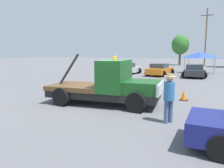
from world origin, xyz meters
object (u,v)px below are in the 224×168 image
(parked_car_silver, at_px, (126,69))
(parked_car_charcoal, at_px, (194,71))
(parked_car_orange, at_px, (160,70))
(person_near_truck, at_px, (169,94))
(canopy_tent_blue, at_px, (201,55))
(tree_center, at_px, (180,45))
(tow_truck, at_px, (110,86))
(utility_pole, at_px, (206,36))
(traffic_cone, at_px, (184,96))

(parked_car_silver, xyz_separation_m, parked_car_charcoal, (7.37, 0.92, 0.00))
(parked_car_orange, bearing_deg, parked_car_charcoal, -84.71)
(person_near_truck, xyz_separation_m, parked_car_charcoal, (-1.21, 16.27, -0.42))
(canopy_tent_blue, bearing_deg, tree_center, 108.97)
(parked_car_silver, height_order, canopy_tent_blue, canopy_tent_blue)
(parked_car_silver, distance_m, tree_center, 21.99)
(tow_truck, distance_m, parked_car_silver, 14.86)
(tow_truck, relative_size, parked_car_charcoal, 1.22)
(parked_car_silver, height_order, parked_car_orange, same)
(person_near_truck, xyz_separation_m, tree_center, (-6.69, 37.01, 2.91))
(parked_car_silver, xyz_separation_m, parked_car_orange, (3.74, 0.77, 0.00))
(tree_center, bearing_deg, utility_pole, -7.98)
(parked_car_orange, relative_size, tree_center, 0.77)
(parked_car_orange, xyz_separation_m, tree_center, (-1.84, 20.89, 3.34))
(traffic_cone, bearing_deg, utility_pole, 93.34)
(parked_car_charcoal, bearing_deg, traffic_cone, 177.98)
(utility_pole, bearing_deg, parked_car_charcoal, -87.61)
(parked_car_orange, relative_size, utility_pole, 0.44)
(tree_center, bearing_deg, person_near_truck, -79.76)
(tree_center, bearing_deg, parked_car_charcoal, -75.20)
(parked_car_charcoal, distance_m, tree_center, 21.71)
(tree_center, relative_size, traffic_cone, 10.81)
(tow_truck, xyz_separation_m, canopy_tent_blue, (2.09, 19.47, 1.30))
(parked_car_silver, relative_size, canopy_tent_blue, 1.43)
(parked_car_orange, distance_m, canopy_tent_blue, 6.28)
(tree_center, xyz_separation_m, traffic_cone, (6.52, -32.80, -3.73))
(person_near_truck, xyz_separation_m, canopy_tent_blue, (-1.17, 20.95, 1.17))
(parked_car_charcoal, height_order, canopy_tent_blue, canopy_tent_blue)
(parked_car_silver, relative_size, utility_pole, 0.45)
(tow_truck, height_order, traffic_cone, tow_truck)
(parked_car_orange, bearing_deg, utility_pole, -4.98)
(canopy_tent_blue, height_order, traffic_cone, canopy_tent_blue)
(parked_car_orange, bearing_deg, canopy_tent_blue, -34.37)
(parked_car_silver, relative_size, tree_center, 0.78)
(parked_car_charcoal, distance_m, traffic_cone, 12.12)
(person_near_truck, bearing_deg, parked_car_orange, 141.45)
(parked_car_silver, bearing_deg, parked_car_orange, -74.15)
(tree_center, height_order, utility_pole, utility_pole)
(parked_car_orange, xyz_separation_m, traffic_cone, (4.67, -11.91, -0.39))
(tow_truck, bearing_deg, canopy_tent_blue, 74.72)
(tow_truck, height_order, parked_car_charcoal, tow_truck)
(parked_car_orange, height_order, tree_center, tree_center)
(parked_car_silver, height_order, tree_center, tree_center)
(parked_car_silver, relative_size, traffic_cone, 8.48)
(tow_truck, bearing_deg, parked_car_orange, 87.03)
(parked_car_silver, height_order, traffic_cone, parked_car_silver)
(tow_truck, height_order, tree_center, tree_center)
(person_near_truck, height_order, traffic_cone, person_near_truck)
(parked_car_silver, xyz_separation_m, traffic_cone, (8.41, -11.15, -0.39))
(person_near_truck, relative_size, utility_pole, 0.17)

